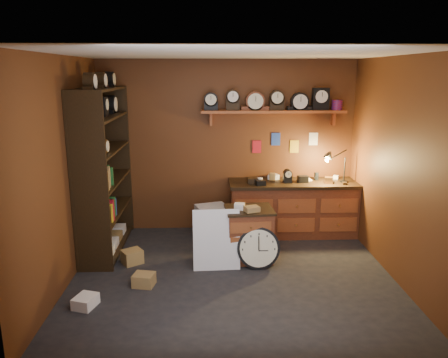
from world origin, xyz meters
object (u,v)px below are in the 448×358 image
(workbench, at_px, (293,205))
(big_round_clock, at_px, (258,248))
(low_cabinet, at_px, (249,232))
(shelving_unit, at_px, (101,164))

(workbench, distance_m, big_round_clock, 1.42)
(low_cabinet, relative_size, big_round_clock, 1.46)
(big_round_clock, bearing_deg, low_cabinet, 109.78)
(workbench, bearing_deg, big_round_clock, -118.93)
(workbench, xyz_separation_m, low_cabinet, (-0.78, -0.95, -0.08))
(low_cabinet, height_order, big_round_clock, low_cabinet)
(workbench, distance_m, low_cabinet, 1.23)
(shelving_unit, bearing_deg, big_round_clock, -18.90)
(shelving_unit, distance_m, workbench, 2.97)
(shelving_unit, relative_size, workbench, 1.29)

